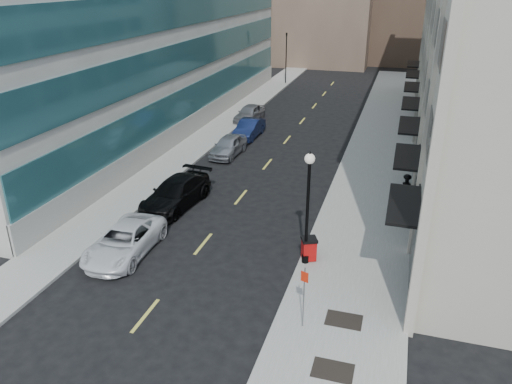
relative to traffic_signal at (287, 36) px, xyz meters
The scene contains 17 objects.
ground 48.65m from the traffic_signal, 83.46° to the right, with size 160.00×160.00×0.00m, color black.
sidewalk_right 31.38m from the traffic_signal, 65.10° to the right, with size 5.00×80.00×0.15m, color gray.
sidewalk_left 28.58m from the traffic_signal, 92.05° to the right, with size 3.00×80.00×0.15m, color gray.
building_left 23.84m from the traffic_signal, 116.45° to the right, with size 16.14×46.00×20.00m.
grate_mid 49.11m from the traffic_signal, 74.43° to the right, with size 1.40×1.00×0.01m, color black.
grate_far 46.43m from the traffic_signal, 73.49° to the right, with size 1.40×1.00×0.01m, color black.
road_centerline 32.00m from the traffic_signal, 79.94° to the right, with size 0.15×68.20×0.01m.
traffic_signal is the anchor object (origin of this frame).
car_white_van 42.36m from the traffic_signal, 86.87° to the right, with size 2.39×5.18×1.44m, color white.
car_black_pickup 36.67m from the traffic_signal, 86.37° to the right, with size 2.27×5.57×1.62m, color black.
car_silver_sedan 27.54m from the traffic_signal, 85.35° to the right, with size 1.75×4.35×1.48m, color #9C9FA4.
car_blue_sedan 22.91m from the traffic_signal, 84.10° to the right, with size 1.56×4.46×1.47m, color #131E47.
car_grey_sedan 18.18m from the traffic_signal, 87.26° to the right, with size 1.77×4.40×1.50m, color gray.
trash_bin 41.92m from the traffic_signal, 74.82° to the right, with size 0.91×0.91×1.13m.
lamppost 41.94m from the traffic_signal, 75.05° to the right, with size 0.45×0.45×5.45m.
sign_post 46.65m from the traffic_signal, 75.51° to the right, with size 0.29×0.13×2.58m.
urn_planter 33.46m from the traffic_signal, 62.83° to the right, with size 0.50×0.50×0.69m.
Camera 1 is at (8.88, -12.20, 12.41)m, focal length 35.00 mm.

